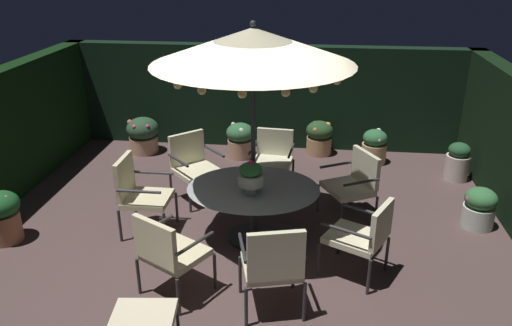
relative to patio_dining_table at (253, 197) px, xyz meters
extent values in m
cube|color=#4F3B39|center=(-0.14, -0.27, -0.59)|extent=(7.48, 7.65, 0.02)
cube|color=black|center=(-0.14, 3.41, 0.36)|extent=(7.48, 0.30, 1.87)
cylinder|color=#2C2C30|center=(0.00, 0.00, -0.57)|extent=(0.66, 0.66, 0.03)
cylinder|color=#2C2C30|center=(0.00, 0.00, -0.23)|extent=(0.09, 0.09, 0.69)
ellipsoid|color=#9FABAA|center=(0.00, 0.00, 0.13)|extent=(1.65, 1.40, 0.03)
cylinder|color=#2A3235|center=(0.00, 0.00, 0.61)|extent=(0.06, 0.06, 2.39)
cone|color=beige|center=(0.00, 0.00, 1.87)|extent=(2.32, 2.32, 0.40)
sphere|color=#2A3235|center=(0.00, 0.00, 2.11)|extent=(0.07, 0.07, 0.07)
sphere|color=#F9DB8C|center=(1.00, 0.01, 1.60)|extent=(0.09, 0.09, 0.09)
sphere|color=#F9DB8C|center=(0.91, 0.40, 1.60)|extent=(0.09, 0.09, 0.09)
sphere|color=#F9DB8C|center=(0.68, 0.74, 1.60)|extent=(0.09, 0.09, 0.09)
sphere|color=#F9DB8C|center=(0.35, 0.94, 1.60)|extent=(0.09, 0.09, 0.09)
sphere|color=#F9DB8C|center=(-0.02, 1.00, 1.60)|extent=(0.09, 0.09, 0.09)
sphere|color=#F9DB8C|center=(-0.39, 0.92, 1.60)|extent=(0.09, 0.09, 0.09)
sphere|color=#F9DB8C|center=(-0.71, 0.70, 1.60)|extent=(0.09, 0.09, 0.09)
sphere|color=#F9DB8C|center=(-0.91, 0.41, 1.60)|extent=(0.09, 0.09, 0.09)
sphere|color=#F9DB8C|center=(-1.00, -0.04, 1.60)|extent=(0.09, 0.09, 0.09)
sphere|color=#F9DB8C|center=(-0.94, -0.35, 1.60)|extent=(0.09, 0.09, 0.09)
sphere|color=#F9DB8C|center=(-0.67, -0.74, 1.60)|extent=(0.09, 0.09, 0.09)
sphere|color=#F9DB8C|center=(-0.39, -0.92, 1.60)|extent=(0.09, 0.09, 0.09)
sphere|color=#F9DB8C|center=(0.02, -1.00, 1.60)|extent=(0.09, 0.09, 0.09)
sphere|color=#F9DB8C|center=(0.42, -0.91, 1.60)|extent=(0.09, 0.09, 0.09)
sphere|color=#F9DB8C|center=(0.68, -0.73, 1.60)|extent=(0.09, 0.09, 0.09)
sphere|color=#F9DB8C|center=(0.92, -0.38, 1.60)|extent=(0.09, 0.09, 0.09)
cylinder|color=beige|center=(-0.01, -0.18, 0.20)|extent=(0.14, 0.14, 0.12)
cylinder|color=beige|center=(-0.01, -0.18, 0.33)|extent=(0.31, 0.31, 0.13)
ellipsoid|color=#2A753A|center=(-0.01, -0.18, 0.46)|extent=(0.28, 0.28, 0.17)
sphere|color=#B62F7E|center=(-0.01, -0.18, 0.52)|extent=(0.10, 0.10, 0.10)
cylinder|color=#2B2E32|center=(0.38, 1.05, -0.36)|extent=(0.04, 0.04, 0.43)
cylinder|color=#2B2E32|center=(-0.20, 1.10, -0.36)|extent=(0.04, 0.04, 0.43)
cylinder|color=#2B2E32|center=(0.43, 1.63, -0.36)|extent=(0.04, 0.04, 0.43)
cylinder|color=#2B2E32|center=(-0.15, 1.68, -0.36)|extent=(0.04, 0.04, 0.43)
cube|color=beige|center=(0.12, 1.36, -0.11)|extent=(0.61, 0.62, 0.07)
cube|color=beige|center=(0.14, 1.65, 0.13)|extent=(0.56, 0.11, 0.42)
cylinder|color=#2B2E32|center=(0.40, 1.34, 0.12)|extent=(0.08, 0.56, 0.04)
cylinder|color=#2B2E32|center=(-0.17, 1.39, 0.12)|extent=(0.08, 0.56, 0.04)
cylinder|color=#2C2B34|center=(-0.54, 0.99, -0.37)|extent=(0.04, 0.04, 0.42)
cylinder|color=#2C2B34|center=(-0.96, 0.58, -0.37)|extent=(0.04, 0.04, 0.42)
cylinder|color=#2C2B34|center=(-0.93, 1.40, -0.37)|extent=(0.04, 0.04, 0.42)
cylinder|color=#2C2B34|center=(-1.35, 0.99, -0.37)|extent=(0.04, 0.04, 0.42)
cube|color=beige|center=(-0.95, 0.99, -0.13)|extent=(0.80, 0.80, 0.07)
cube|color=beige|center=(-1.13, 1.19, 0.15)|extent=(0.45, 0.43, 0.48)
cylinder|color=#2C2B34|center=(-0.73, 1.19, 0.12)|extent=(0.40, 0.42, 0.04)
cylinder|color=#2C2B34|center=(-1.16, 0.79, 0.12)|extent=(0.40, 0.42, 0.04)
cylinder|color=#2D2E34|center=(-1.08, 0.29, -0.36)|extent=(0.04, 0.04, 0.44)
cylinder|color=#2D2E34|center=(-1.08, -0.28, -0.36)|extent=(0.04, 0.04, 0.44)
cylinder|color=#2D2E34|center=(-1.66, 0.29, -0.36)|extent=(0.04, 0.04, 0.44)
cylinder|color=#2D2E34|center=(-1.66, -0.27, -0.36)|extent=(0.04, 0.04, 0.44)
cube|color=beige|center=(-1.37, 0.01, -0.10)|extent=(0.57, 0.55, 0.07)
cube|color=beige|center=(-1.65, 0.01, 0.19)|extent=(0.06, 0.54, 0.52)
cylinder|color=#2D2E34|center=(-1.37, 0.29, 0.14)|extent=(0.56, 0.04, 0.04)
cylinder|color=#2D2E34|center=(-1.37, -0.28, 0.14)|extent=(0.56, 0.04, 0.04)
cylinder|color=#322F2D|center=(-0.80, -0.80, -0.36)|extent=(0.04, 0.04, 0.44)
cylinder|color=#322F2D|center=(-0.29, -1.09, -0.36)|extent=(0.04, 0.04, 0.44)
cylinder|color=#322F2D|center=(-1.08, -1.28, -0.36)|extent=(0.04, 0.04, 0.44)
cylinder|color=#322F2D|center=(-0.57, -1.58, -0.36)|extent=(0.04, 0.04, 0.44)
cube|color=beige|center=(-0.69, -1.19, -0.11)|extent=(0.77, 0.76, 0.07)
cube|color=beige|center=(-0.82, -1.42, 0.16)|extent=(0.52, 0.34, 0.47)
cylinder|color=#322F2D|center=(-0.94, -1.04, 0.13)|extent=(0.30, 0.48, 0.04)
cylinder|color=#322F2D|center=(-0.43, -1.33, 0.13)|extent=(0.30, 0.48, 0.04)
cylinder|color=#2A2C30|center=(-0.01, -1.14, -0.35)|extent=(0.04, 0.04, 0.45)
cylinder|color=#2A2C30|center=(0.55, -0.99, -0.35)|extent=(0.04, 0.04, 0.45)
cylinder|color=#2A2C30|center=(0.13, -1.66, -0.35)|extent=(0.04, 0.04, 0.45)
cylinder|color=#2A2C30|center=(0.69, -1.52, -0.35)|extent=(0.04, 0.04, 0.45)
cube|color=beige|center=(0.34, -1.33, -0.09)|extent=(0.68, 0.65, 0.07)
cube|color=beige|center=(0.41, -1.58, 0.20)|extent=(0.55, 0.20, 0.51)
cylinder|color=#2A2C30|center=(0.06, -1.40, 0.16)|extent=(0.16, 0.51, 0.04)
cylinder|color=#2A2C30|center=(0.62, -1.25, 0.16)|extent=(0.16, 0.51, 0.04)
cylinder|color=#2D2C2D|center=(0.82, -0.73, -0.37)|extent=(0.04, 0.04, 0.43)
cylinder|color=#2D2C2D|center=(1.07, -0.26, -0.37)|extent=(0.04, 0.04, 0.43)
cylinder|color=#2D2C2D|center=(1.36, -1.01, -0.37)|extent=(0.04, 0.04, 0.43)
cylinder|color=#2D2C2D|center=(1.61, -0.54, -0.37)|extent=(0.04, 0.04, 0.43)
cube|color=beige|center=(1.21, -0.63, -0.12)|extent=(0.76, 0.74, 0.07)
cube|color=beige|center=(1.47, -0.77, 0.14)|extent=(0.29, 0.48, 0.45)
cylinder|color=#2D2C2D|center=(1.09, -0.87, 0.10)|extent=(0.53, 0.30, 0.04)
cylinder|color=#2D2C2D|center=(1.34, -0.40, 0.10)|extent=(0.53, 0.30, 0.04)
cylinder|color=#2B2E33|center=(1.11, 0.25, -0.37)|extent=(0.04, 0.04, 0.42)
cylinder|color=#2B2E33|center=(0.82, 0.80, -0.37)|extent=(0.04, 0.04, 0.42)
cylinder|color=#2B2E33|center=(1.59, 0.51, -0.37)|extent=(0.04, 0.04, 0.42)
cylinder|color=#2B2E33|center=(1.29, 1.06, -0.37)|extent=(0.04, 0.04, 0.42)
cube|color=beige|center=(1.20, 0.65, -0.13)|extent=(0.76, 0.79, 0.07)
cube|color=beige|center=(1.43, 0.78, 0.14)|extent=(0.33, 0.55, 0.46)
cylinder|color=#2B2E33|center=(1.35, 0.38, 0.10)|extent=(0.48, 0.28, 0.04)
cylinder|color=#2B2E33|center=(1.06, 0.93, 0.10)|extent=(0.48, 0.28, 0.04)
cylinder|color=#2D3135|center=(-1.06, -1.86, -0.43)|extent=(0.03, 0.03, 0.30)
cylinder|color=#2D3135|center=(-0.52, -1.80, -0.43)|extent=(0.03, 0.03, 0.30)
cube|color=beige|center=(-0.77, -2.01, -0.24)|extent=(0.61, 0.46, 0.08)
cylinder|color=#A46645|center=(-3.12, -0.42, -0.39)|extent=(0.41, 0.41, 0.38)
ellipsoid|color=#1A5324|center=(-3.12, -0.42, -0.07)|extent=(0.47, 0.47, 0.33)
sphere|color=#B74287|center=(-3.01, -0.44, 0.04)|extent=(0.07, 0.07, 0.07)
sphere|color=#BC298E|center=(-3.08, -0.27, -0.02)|extent=(0.07, 0.07, 0.07)
cylinder|color=tan|center=(-0.56, 2.72, -0.42)|extent=(0.44, 0.44, 0.32)
ellipsoid|color=#31663B|center=(-0.56, 2.72, -0.13)|extent=(0.49, 0.49, 0.34)
sphere|color=silver|center=(-0.37, 2.75, -0.12)|extent=(0.09, 0.09, 0.09)
sphere|color=silver|center=(-0.48, 2.90, -0.06)|extent=(0.07, 0.07, 0.07)
sphere|color=silver|center=(-0.70, 2.84, -0.02)|extent=(0.08, 0.08, 0.08)
sphere|color=beige|center=(-0.73, 2.65, -0.11)|extent=(0.10, 0.10, 0.10)
sphere|color=silver|center=(-0.52, 2.57, -0.04)|extent=(0.10, 0.10, 0.10)
cylinder|color=tan|center=(-2.35, 2.75, -0.43)|extent=(0.51, 0.51, 0.29)
ellipsoid|color=#27482D|center=(-2.35, 2.75, -0.13)|extent=(0.58, 0.58, 0.40)
sphere|color=#D75778|center=(-2.16, 2.79, -0.06)|extent=(0.10, 0.10, 0.10)
sphere|color=#E05B6E|center=(-2.27, 2.88, -0.10)|extent=(0.06, 0.06, 0.06)
sphere|color=#D45F70|center=(-2.40, 2.87, -0.02)|extent=(0.09, 0.09, 0.09)
sphere|color=#D65766|center=(-2.56, 2.70, 0.00)|extent=(0.10, 0.10, 0.10)
sphere|color=#EC486A|center=(-2.41, 2.52, -0.02)|extent=(0.07, 0.07, 0.07)
sphere|color=#E2437E|center=(-2.19, 2.57, -0.02)|extent=(0.07, 0.07, 0.07)
cylinder|color=silver|center=(2.94, 0.64, -0.43)|extent=(0.42, 0.42, 0.30)
ellipsoid|color=#366F3C|center=(2.94, 0.64, -0.17)|extent=(0.42, 0.42, 0.29)
sphere|color=#B73887|center=(3.06, 0.63, -0.10)|extent=(0.06, 0.06, 0.06)
sphere|color=#B22D83|center=(2.95, 0.79, -0.16)|extent=(0.06, 0.06, 0.06)
sphere|color=#AD4273|center=(2.78, 0.60, -0.17)|extent=(0.11, 0.11, 0.11)
sphere|color=#A33F8C|center=(2.93, 0.50, -0.11)|extent=(0.07, 0.07, 0.07)
cylinder|color=tan|center=(1.78, 2.72, -0.41)|extent=(0.43, 0.43, 0.34)
ellipsoid|color=#2F683B|center=(1.78, 2.72, -0.13)|extent=(0.41, 0.41, 0.29)
sphere|color=beige|center=(1.90, 2.70, -0.07)|extent=(0.09, 0.09, 0.09)
sphere|color=beige|center=(1.84, 2.87, -0.05)|extent=(0.09, 0.09, 0.09)
sphere|color=silver|center=(1.69, 2.79, -0.12)|extent=(0.08, 0.08, 0.08)
sphere|color=silver|center=(1.66, 2.62, -0.12)|extent=(0.09, 0.09, 0.09)
sphere|color=silver|center=(1.82, 2.57, -0.11)|extent=(0.10, 0.10, 0.10)
cylinder|color=beige|center=(3.03, 2.16, -0.38)|extent=(0.37, 0.37, 0.41)
ellipsoid|color=#214D2C|center=(3.03, 2.16, -0.08)|extent=(0.34, 0.34, 0.24)
sphere|color=#D9587E|center=(3.11, 2.14, -0.05)|extent=(0.11, 0.11, 0.11)
sphere|color=#D65677|center=(2.98, 2.29, -0.07)|extent=(0.09, 0.09, 0.09)
sphere|color=#E54462|center=(2.98, 2.06, -0.05)|extent=(0.09, 0.09, 0.09)
cylinder|color=tan|center=(0.83, 3.03, -0.42)|extent=(0.45, 0.45, 0.31)
ellipsoid|color=#274723|center=(0.83, 3.03, -0.14)|extent=(0.48, 0.48, 0.34)
sphere|color=orange|center=(0.97, 3.04, -0.03)|extent=(0.11, 0.11, 0.11)
sphere|color=orange|center=(0.74, 3.14, -0.03)|extent=(0.07, 0.07, 0.07)
sphere|color=orange|center=(0.75, 2.86, -0.07)|extent=(0.08, 0.08, 0.08)
camera|label=1|loc=(0.67, -5.58, 2.85)|focal=35.38mm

